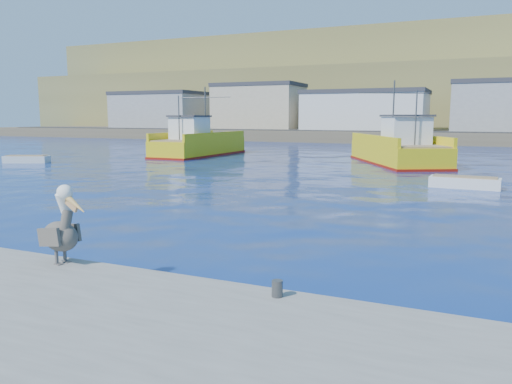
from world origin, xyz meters
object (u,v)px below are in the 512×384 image
Objects in this scene: trawler_yellow_b at (398,150)px; skiff_mid at (465,183)px; trawler_yellow_a at (198,144)px; skiff_left at (27,160)px; pelican at (61,230)px.

skiff_mid is at bearing -67.39° from trawler_yellow_b.
trawler_yellow_a is 0.94× the size of trawler_yellow_b.
pelican is at bearing -40.36° from skiff_left.
skiff_left is (-8.69, -12.32, -0.84)m from trawler_yellow_a.
skiff_mid is at bearing 69.02° from pelican.
skiff_left is 1.03× the size of skiff_mid.
trawler_yellow_b is at bearing -3.67° from trawler_yellow_a.
pelican reaches higher than skiff_mid.
trawler_yellow_b reaches higher than skiff_left.
trawler_yellow_b is at bearing 112.61° from skiff_mid.
trawler_yellow_b is 29.66m from skiff_left.
trawler_yellow_b is 3.63× the size of skiff_mid.
skiff_left is (-27.48, -11.12, -0.85)m from trawler_yellow_b.
trawler_yellow_b is at bearing 22.02° from skiff_left.
trawler_yellow_b is 7.25× the size of pelican.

